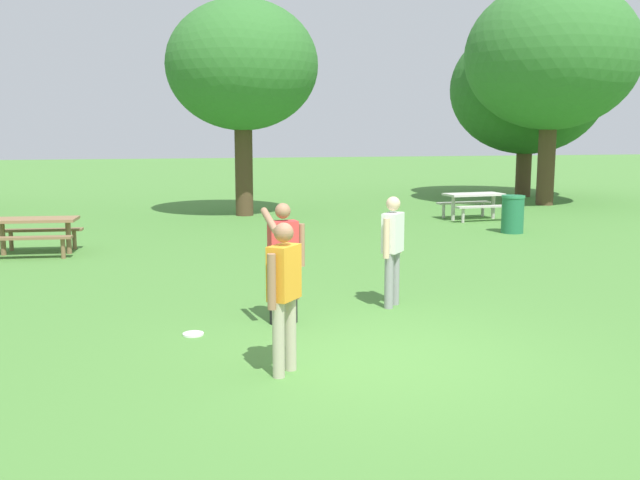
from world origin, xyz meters
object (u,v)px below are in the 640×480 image
at_px(person_catcher, 284,288).
at_px(picnic_table_far, 474,200).
at_px(trash_can_beside_table, 513,214).
at_px(tree_back_right, 527,89).
at_px(picnic_table_near, 35,228).
at_px(frisbee, 193,334).
at_px(tree_slender_mid, 242,66).
at_px(person_thrower, 393,244).
at_px(person_bystander, 283,254).
at_px(tree_back_left, 551,57).

height_order(person_catcher, picnic_table_far, person_catcher).
height_order(picnic_table_far, trash_can_beside_table, trash_can_beside_table).
relative_size(trash_can_beside_table, tree_back_right, 0.14).
bearing_deg(trash_can_beside_table, picnic_table_near, -177.05).
bearing_deg(picnic_table_far, frisbee, -130.65).
height_order(person_catcher, trash_can_beside_table, person_catcher).
relative_size(tree_slender_mid, tree_back_right, 0.96).
bearing_deg(person_thrower, person_bystander, -162.34).
bearing_deg(picnic_table_far, person_bystander, -127.15).
bearing_deg(frisbee, trash_can_beside_table, 41.03).
xyz_separation_m(person_catcher, tree_back_right, (12.90, 18.09, 3.23)).
xyz_separation_m(trash_can_beside_table, tree_back_right, (5.34, 9.06, 3.69)).
xyz_separation_m(tree_back_left, tree_back_right, (0.87, 3.07, -0.90)).
height_order(person_bystander, tree_back_right, tree_back_right).
relative_size(person_thrower, person_catcher, 1.00).
relative_size(picnic_table_far, trash_can_beside_table, 1.89).
bearing_deg(picnic_table_near, trash_can_beside_table, 2.95).
bearing_deg(tree_back_right, tree_back_left, -105.75).
relative_size(picnic_table_far, tree_back_right, 0.27).
xyz_separation_m(person_bystander, tree_back_left, (11.69, 13.05, 4.11)).
bearing_deg(tree_back_left, trash_can_beside_table, -126.80).
xyz_separation_m(picnic_table_near, tree_back_left, (15.81, 6.57, 4.51)).
bearing_deg(tree_back_left, person_catcher, -128.72).
bearing_deg(picnic_table_far, tree_slender_mid, 158.21).
height_order(frisbee, trash_can_beside_table, trash_can_beside_table).
bearing_deg(person_bystander, picnic_table_near, 122.47).
height_order(person_thrower, tree_back_right, tree_back_right).
xyz_separation_m(picnic_table_far, trash_can_beside_table, (-0.23, -2.75, -0.08)).
relative_size(picnic_table_near, picnic_table_far, 1.00).
relative_size(person_thrower, picnic_table_far, 0.91).
xyz_separation_m(frisbee, picnic_table_near, (-2.89, 6.76, 0.55)).
bearing_deg(tree_back_right, trash_can_beside_table, -120.54).
height_order(person_catcher, picnic_table_near, person_catcher).
height_order(frisbee, picnic_table_far, picnic_table_far).
bearing_deg(person_catcher, person_thrower, 50.46).
distance_m(picnic_table_near, trash_can_beside_table, 11.35).
distance_m(frisbee, tree_back_left, 19.24).
xyz_separation_m(person_thrower, tree_slender_mid, (-0.70, 11.83, 3.54)).
bearing_deg(trash_can_beside_table, tree_back_right, 59.46).
height_order(frisbee, tree_slender_mid, tree_slender_mid).
height_order(person_bystander, trash_can_beside_table, person_bystander).
xyz_separation_m(person_bystander, picnic_table_near, (-4.12, 6.48, -0.40)).
bearing_deg(person_catcher, picnic_table_far, 56.54).
xyz_separation_m(person_thrower, person_bystander, (-1.73, -0.55, 0.02)).
relative_size(person_catcher, trash_can_beside_table, 1.71).
distance_m(picnic_table_near, tree_slender_mid, 8.76).
relative_size(person_bystander, picnic_table_far, 0.91).
distance_m(tree_slender_mid, tree_back_left, 10.70).
bearing_deg(person_thrower, tree_back_right, 55.19).
relative_size(picnic_table_far, tree_back_left, 0.24).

